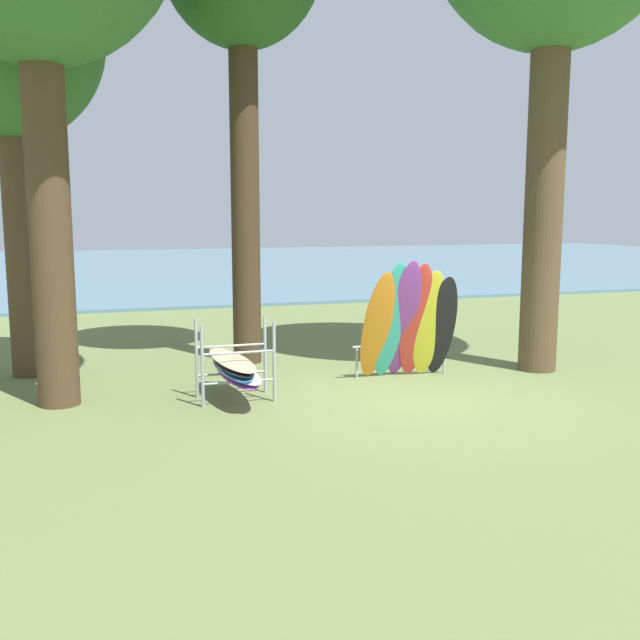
% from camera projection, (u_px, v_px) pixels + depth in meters
% --- Properties ---
extents(ground_plane, '(80.00, 80.00, 0.00)m').
position_uv_depth(ground_plane, '(417.00, 397.00, 11.30)').
color(ground_plane, olive).
extents(lake_water, '(80.00, 36.00, 0.10)m').
position_uv_depth(lake_water, '(182.00, 266.00, 39.23)').
color(lake_water, slate).
rests_on(lake_water, ground).
extents(tree_mid_behind, '(3.10, 3.10, 7.69)m').
position_uv_depth(tree_mid_behind, '(12.00, 43.00, 12.07)').
color(tree_mid_behind, '#4C3823').
rests_on(tree_mid_behind, ground).
extents(leaning_board_pile, '(1.80, 1.04, 2.12)m').
position_uv_depth(leaning_board_pile, '(409.00, 323.00, 12.39)').
color(leaning_board_pile, orange).
rests_on(leaning_board_pile, ground).
extents(board_storage_rack, '(1.15, 2.13, 1.25)m').
position_uv_depth(board_storage_rack, '(234.00, 367.00, 11.10)').
color(board_storage_rack, '#9EA0A5').
rests_on(board_storage_rack, ground).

